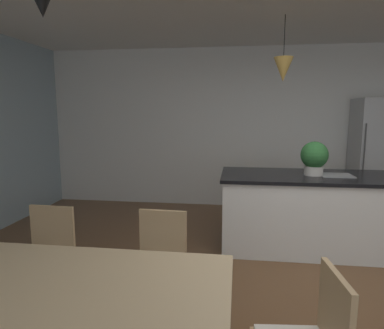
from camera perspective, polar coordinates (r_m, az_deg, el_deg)
The scene contains 9 objects.
ground_plane at distance 3.20m, azimuth 21.98°, elevation -22.88°, with size 10.00×8.40×0.04m, color brown.
wall_back_kitchen at distance 5.95m, azimuth 15.11°, elevation 5.82°, with size 10.00×0.12×2.70m, color white.
dining_table at distance 2.11m, azimuth -24.42°, elevation -18.66°, with size 2.07×0.88×0.75m.
chair_far_right at distance 2.71m, azimuth -5.64°, elevation -16.50°, with size 0.42×0.42×0.87m.
chair_far_left at distance 3.05m, azimuth -23.50°, elevation -14.25°, with size 0.41×0.41×0.87m.
kitchen_island at distance 4.32m, azimuth 19.93°, elevation -7.42°, with size 2.21×0.94×0.91m.
refrigerator at distance 5.94m, azimuth 28.71°, elevation 0.85°, with size 0.71×0.67×1.84m.
pendant_over_island_main at distance 4.11m, azimuth 15.10°, elevation 15.21°, with size 0.22×0.22×0.73m.
potted_plant_on_island at distance 4.18m, azimuth 19.89°, elevation 1.19°, with size 0.31×0.31×0.39m.
Camera 1 is at (-0.76, -2.64, 1.63)m, focal length 31.69 mm.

